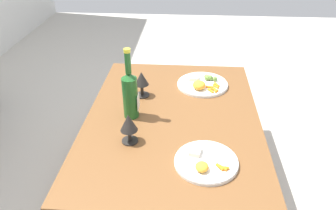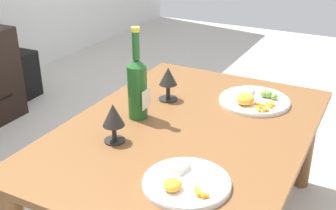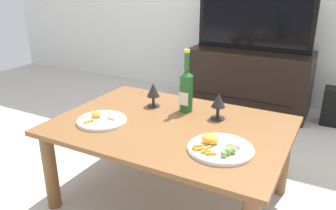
# 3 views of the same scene
# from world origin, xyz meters

# --- Properties ---
(dining_table) EXTENTS (1.16, 0.82, 0.45)m
(dining_table) POSITION_xyz_m (0.00, 0.00, 0.38)
(dining_table) COLOR brown
(dining_table) RESTS_ON ground_plane
(floor_speaker) EXTENTS (0.17, 0.17, 0.31)m
(floor_speaker) POSITION_xyz_m (0.70, 1.53, 0.15)
(floor_speaker) COLOR black
(floor_speaker) RESTS_ON ground_plane
(wine_bottle) EXTENTS (0.07, 0.07, 0.34)m
(wine_bottle) POSITION_xyz_m (-0.01, 0.20, 0.58)
(wine_bottle) COLOR #1E5923
(wine_bottle) RESTS_ON dining_table
(goblet_left) EXTENTS (0.07, 0.07, 0.14)m
(goblet_left) POSITION_xyz_m (-0.20, 0.17, 0.54)
(goblet_left) COLOR black
(goblet_left) RESTS_ON dining_table
(goblet_right) EXTENTS (0.08, 0.08, 0.14)m
(goblet_right) POSITION_xyz_m (0.19, 0.17, 0.54)
(goblet_right) COLOR black
(goblet_right) RESTS_ON dining_table
(dinner_plate_left) EXTENTS (0.25, 0.25, 0.04)m
(dinner_plate_left) POSITION_xyz_m (-0.32, -0.15, 0.46)
(dinner_plate_left) COLOR white
(dinner_plate_left) RESTS_ON dining_table
(dinner_plate_right) EXTENTS (0.28, 0.28, 0.05)m
(dinner_plate_right) POSITION_xyz_m (0.32, -0.15, 0.47)
(dinner_plate_right) COLOR white
(dinner_plate_right) RESTS_ON dining_table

